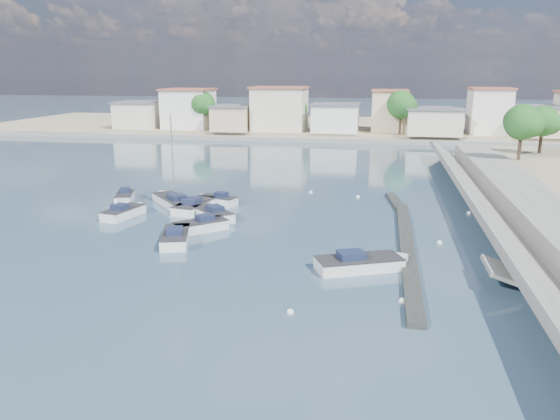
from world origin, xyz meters
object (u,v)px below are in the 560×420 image
(motorboat_a, at_px, (176,237))
(motorboat_c, at_px, (211,214))
(motorboat_e, at_px, (197,206))
(motorboat_b, at_px, (125,212))
(motorboat_h, at_px, (363,264))
(motorboat_d, at_px, (197,227))
(sailboat, at_px, (174,201))
(motorboat_f, at_px, (217,200))
(motorboat_g, at_px, (124,198))

(motorboat_a, distance_m, motorboat_c, 7.05)
(motorboat_e, bearing_deg, motorboat_b, -147.22)
(motorboat_b, bearing_deg, motorboat_h, -24.09)
(motorboat_d, xyz_separation_m, motorboat_h, (13.61, -6.37, 0.00))
(motorboat_c, xyz_separation_m, sailboat, (-5.05, 3.93, 0.03))
(motorboat_f, xyz_separation_m, motorboat_g, (-9.35, -0.68, 0.00))
(motorboat_b, xyz_separation_m, motorboat_c, (7.76, 0.88, 0.00))
(motorboat_e, bearing_deg, motorboat_d, -70.47)
(motorboat_e, relative_size, motorboat_h, 0.99)
(motorboat_c, height_order, motorboat_g, same)
(motorboat_b, xyz_separation_m, motorboat_f, (6.69, 5.99, 0.00))
(motorboat_c, distance_m, motorboat_d, 4.13)
(motorboat_c, bearing_deg, motorboat_h, -37.36)
(sailboat, bearing_deg, motorboat_h, -37.51)
(motorboat_d, relative_size, motorboat_h, 0.71)
(motorboat_c, bearing_deg, motorboat_b, -173.51)
(motorboat_h, bearing_deg, motorboat_c, 142.64)
(motorboat_b, relative_size, motorboat_g, 1.09)
(motorboat_a, distance_m, motorboat_g, 15.08)
(motorboat_e, relative_size, sailboat, 0.68)
(motorboat_d, bearing_deg, motorboat_a, -104.26)
(motorboat_g, distance_m, sailboat, 5.38)
(motorboat_a, relative_size, motorboat_d, 1.24)
(motorboat_d, xyz_separation_m, motorboat_g, (-10.55, 8.56, 0.00))
(motorboat_a, distance_m, motorboat_e, 9.82)
(motorboat_d, bearing_deg, motorboat_e, 109.53)
(motorboat_e, bearing_deg, motorboat_g, 167.72)
(motorboat_c, xyz_separation_m, motorboat_h, (13.75, -10.50, -0.00))
(motorboat_f, bearing_deg, motorboat_g, -175.84)
(motorboat_a, bearing_deg, motorboat_d, 75.74)
(motorboat_h, distance_m, sailboat, 23.71)
(motorboat_a, bearing_deg, motorboat_b, 139.36)
(motorboat_g, bearing_deg, motorboat_a, -49.41)
(motorboat_b, bearing_deg, motorboat_c, 6.49)
(motorboat_f, bearing_deg, motorboat_a, -87.79)
(motorboat_c, height_order, motorboat_d, same)
(motorboat_d, distance_m, sailboat, 9.59)
(motorboat_a, bearing_deg, motorboat_h, -13.60)
(motorboat_f, height_order, sailboat, sailboat)
(motorboat_c, height_order, motorboat_e, same)
(motorboat_b, height_order, motorboat_f, same)
(motorboat_c, xyz_separation_m, motorboat_d, (0.14, -4.13, -0.00))
(motorboat_a, height_order, motorboat_g, same)
(motorboat_c, distance_m, motorboat_g, 11.31)
(motorboat_f, relative_size, sailboat, 0.47)
(motorboat_f, xyz_separation_m, motorboat_h, (14.82, -15.60, 0.00))
(motorboat_a, distance_m, motorboat_h, 14.76)
(motorboat_c, relative_size, motorboat_h, 0.77)
(motorboat_d, height_order, motorboat_f, same)
(motorboat_b, distance_m, motorboat_d, 8.54)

